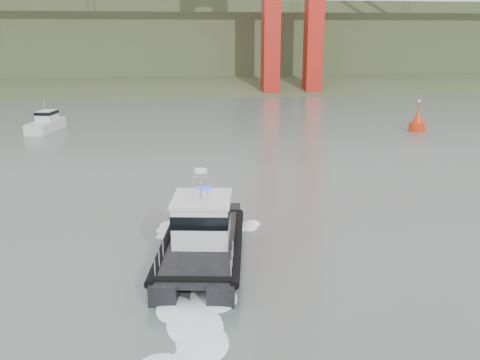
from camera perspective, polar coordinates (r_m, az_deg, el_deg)
name	(u,v)px	position (r m, az deg, el deg)	size (l,w,h in m)	color
ground	(233,280)	(25.68, -0.70, -10.58)	(400.00, 400.00, 0.00)	#46534E
headlands	(165,48)	(148.41, -8.06, 13.76)	(500.00, 105.36, 27.12)	#354326
patrol_boat	(202,236)	(27.52, -4.08, -5.97)	(5.45, 10.61, 4.91)	black
motorboat	(46,123)	(67.02, -19.98, 5.70)	(3.75, 7.06, 3.70)	silver
nav_buoy	(417,122)	(66.31, 18.39, 5.84)	(1.88, 1.88, 3.91)	red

